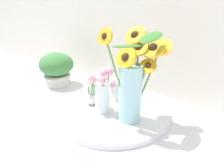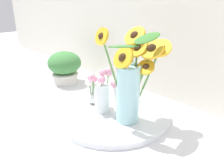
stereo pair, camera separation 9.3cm
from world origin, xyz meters
name	(u,v)px [view 2 (the right image)]	position (x,y,z in m)	size (l,w,h in m)	color
ground_plane	(100,121)	(0.00, 0.00, 0.00)	(6.00, 6.00, 0.00)	silver
serving_tray	(112,112)	(-0.01, 0.08, 0.01)	(0.51, 0.51, 0.02)	silver
mason_jar_sunflowers	(131,80)	(0.11, 0.07, 0.20)	(0.21, 0.24, 0.37)	#9ED1D6
vase_small_center	(102,93)	(-0.02, 0.04, 0.11)	(0.08, 0.09, 0.20)	white
vase_bulb_right	(93,89)	(-0.11, 0.06, 0.10)	(0.09, 0.07, 0.15)	white
vase_small_back	(120,87)	(-0.06, 0.19, 0.08)	(0.09, 0.09, 0.14)	white
potted_plant	(65,66)	(-0.49, 0.15, 0.10)	(0.20, 0.20, 0.19)	beige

